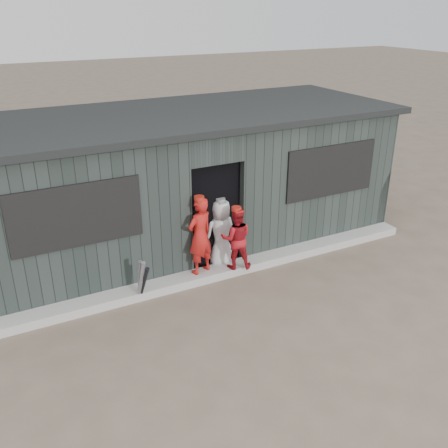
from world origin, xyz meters
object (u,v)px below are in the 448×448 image
player_red_left (200,236)px  dugout (184,180)px  bat_left (141,282)px  player_grey_back (221,234)px  bat_mid (139,279)px  bat_right (144,284)px  player_red_right (236,238)px

player_red_left → dugout: dugout is taller
bat_left → player_red_left: (1.19, 0.29, 0.43)m
dugout → player_grey_back: bearing=-86.0°
bat_left → dugout: size_ratio=0.10×
bat_mid → bat_right: 0.12m
dugout → player_red_right: bearing=-83.6°
bat_right → player_red_left: (1.13, 0.28, 0.50)m
bat_left → bat_right: bat_left is taller
dugout → bat_mid: bearing=-131.4°
player_grey_back → bat_left: bearing=11.7°
player_red_left → player_red_right: bearing=149.2°
player_red_left → dugout: 1.75m
bat_right → dugout: 2.65m
bat_right → player_grey_back: player_grey_back is taller
player_red_left → player_red_right: (0.63, -0.14, -0.13)m
bat_mid → player_grey_back: 1.77m
bat_left → player_red_left: 1.30m
player_grey_back → dugout: (-0.10, 1.38, 0.63)m
bat_left → bat_mid: size_ratio=1.05×
bat_right → bat_left: bearing=-169.0°
bat_mid → bat_right: size_ratio=1.12×
bat_right → player_red_left: size_ratio=0.52×
bat_right → player_red_right: size_ratio=0.63×
bat_mid → player_red_left: player_red_left is taller
bat_left → bat_mid: bat_left is taller
player_red_right → dugout: 1.88m
player_red_left → player_grey_back: size_ratio=1.05×
bat_left → bat_mid: (0.02, 0.11, -0.02)m
bat_mid → player_red_left: (1.17, 0.17, 0.45)m
bat_mid → dugout: size_ratio=0.10×
player_red_left → dugout: size_ratio=0.17×
bat_right → dugout: bearing=50.8°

